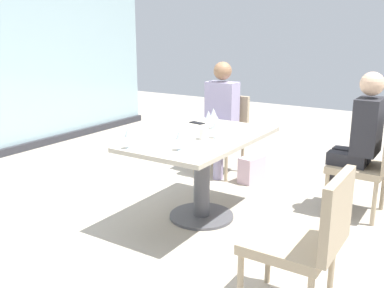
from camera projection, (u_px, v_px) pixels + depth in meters
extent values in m
plane|color=#A89E8E|center=(202.00, 217.00, 3.82)|extent=(12.00, 12.00, 0.00)
cube|color=#BCB29E|center=(202.00, 139.00, 3.64)|extent=(1.40, 0.81, 0.04)
cylinder|color=#4C4C51|center=(202.00, 180.00, 3.73)|extent=(0.14, 0.14, 0.69)
cylinder|color=#4C4C51|center=(202.00, 216.00, 3.82)|extent=(0.56, 0.56, 0.02)
cube|color=tan|center=(219.00, 138.00, 4.88)|extent=(0.46, 0.46, 0.06)
cube|color=tan|center=(230.00, 113.00, 5.03)|extent=(0.05, 0.46, 0.42)
cylinder|color=tan|center=(195.00, 158.00, 4.88)|extent=(0.04, 0.04, 0.39)
cylinder|color=tan|center=(226.00, 164.00, 4.67)|extent=(0.04, 0.04, 0.39)
cylinder|color=tan|center=(213.00, 150.00, 5.21)|extent=(0.04, 0.04, 0.39)
cylinder|color=tan|center=(243.00, 155.00, 5.00)|extent=(0.04, 0.04, 0.39)
cube|color=tan|center=(357.00, 168.00, 3.82)|extent=(0.46, 0.46, 0.06)
cylinder|color=tan|center=(338.00, 181.00, 4.14)|extent=(0.04, 0.04, 0.39)
cylinder|color=tan|center=(326.00, 194.00, 3.82)|extent=(0.04, 0.04, 0.39)
cylinder|color=tan|center=(383.00, 189.00, 3.93)|extent=(0.04, 0.04, 0.39)
cylinder|color=tan|center=(374.00, 204.00, 3.61)|extent=(0.04, 0.04, 0.39)
cube|color=tan|center=(289.00, 244.00, 2.46)|extent=(0.46, 0.46, 0.06)
cube|color=tan|center=(337.00, 214.00, 2.27)|extent=(0.46, 0.05, 0.42)
cylinder|color=tan|center=(268.00, 255.00, 2.79)|extent=(0.04, 0.04, 0.39)
cylinder|color=tan|center=(240.00, 285.00, 2.46)|extent=(0.04, 0.04, 0.39)
cylinder|color=tan|center=(331.00, 273.00, 2.58)|extent=(0.04, 0.04, 0.39)
cylinder|color=#9E93B7|center=(204.00, 157.00, 4.84)|extent=(0.11, 0.11, 0.45)
cube|color=#9E93B7|center=(209.00, 131.00, 4.84)|extent=(0.32, 0.13, 0.11)
cylinder|color=#9E93B7|center=(218.00, 159.00, 4.74)|extent=(0.11, 0.11, 0.45)
cube|color=#9E93B7|center=(223.00, 133.00, 4.75)|extent=(0.32, 0.13, 0.11)
cube|color=#9E93B7|center=(222.00, 104.00, 4.83)|extent=(0.20, 0.34, 0.48)
sphere|color=#936B4C|center=(223.00, 71.00, 4.74)|extent=(0.20, 0.20, 0.20)
cylinder|color=#28282D|center=(338.00, 182.00, 4.03)|extent=(0.11, 0.11, 0.45)
cube|color=#28282D|center=(351.00, 155.00, 3.91)|extent=(0.13, 0.32, 0.11)
cylinder|color=#28282D|center=(332.00, 188.00, 3.89)|extent=(0.11, 0.11, 0.45)
cube|color=#28282D|center=(346.00, 160.00, 3.77)|extent=(0.13, 0.32, 0.11)
cube|color=#28282D|center=(368.00, 126.00, 3.69)|extent=(0.34, 0.20, 0.48)
sphere|color=#D8AD8C|center=(372.00, 84.00, 3.60)|extent=(0.20, 0.20, 0.20)
cylinder|color=silver|center=(181.00, 150.00, 3.21)|extent=(0.06, 0.06, 0.00)
cylinder|color=silver|center=(181.00, 144.00, 3.20)|extent=(0.01, 0.01, 0.08)
cone|color=silver|center=(181.00, 132.00, 3.18)|extent=(0.07, 0.07, 0.09)
cylinder|color=silver|center=(208.00, 131.00, 3.81)|extent=(0.06, 0.06, 0.00)
cylinder|color=silver|center=(208.00, 126.00, 3.80)|extent=(0.01, 0.01, 0.08)
cone|color=silver|center=(208.00, 116.00, 3.77)|extent=(0.07, 0.07, 0.09)
cylinder|color=silver|center=(213.00, 128.00, 3.93)|extent=(0.06, 0.06, 0.00)
cylinder|color=silver|center=(213.00, 123.00, 3.92)|extent=(0.01, 0.01, 0.08)
cone|color=silver|center=(213.00, 113.00, 3.90)|extent=(0.07, 0.07, 0.09)
cylinder|color=silver|center=(129.00, 148.00, 3.27)|extent=(0.06, 0.06, 0.00)
cylinder|color=silver|center=(129.00, 142.00, 3.25)|extent=(0.01, 0.01, 0.08)
cone|color=silver|center=(129.00, 131.00, 3.23)|extent=(0.07, 0.07, 0.09)
cylinder|color=silver|center=(217.00, 138.00, 3.58)|extent=(0.06, 0.06, 0.00)
cylinder|color=silver|center=(217.00, 133.00, 3.57)|extent=(0.01, 0.01, 0.08)
cone|color=silver|center=(217.00, 122.00, 3.54)|extent=(0.07, 0.07, 0.09)
cylinder|color=white|center=(203.00, 134.00, 3.53)|extent=(0.08, 0.08, 0.09)
cube|color=black|center=(197.00, 123.00, 4.15)|extent=(0.09, 0.15, 0.01)
cube|color=beige|center=(252.00, 169.00, 4.69)|extent=(0.32, 0.21, 0.28)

